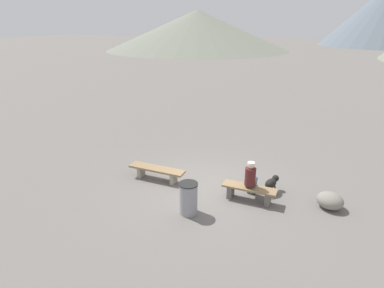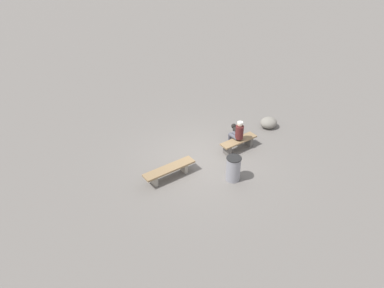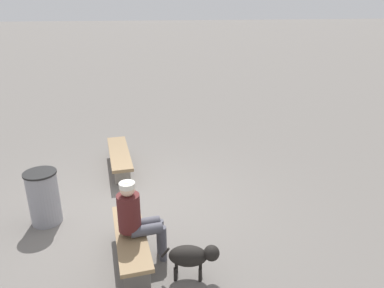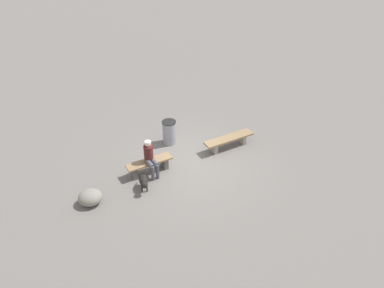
{
  "view_description": "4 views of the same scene",
  "coord_description": "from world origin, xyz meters",
  "px_view_note": "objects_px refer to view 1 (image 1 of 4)",
  "views": [
    {
      "loc": [
        3.08,
        -7.98,
        4.83
      ],
      "look_at": [
        -0.98,
        1.18,
        0.87
      ],
      "focal_mm": 28.76,
      "sensor_mm": 36.0,
      "label": 1
    },
    {
      "loc": [
        -6.57,
        -8.7,
        7.84
      ],
      "look_at": [
        -0.12,
        0.59,
        0.4
      ],
      "focal_mm": 33.82,
      "sensor_mm": 36.0,
      "label": 2
    },
    {
      "loc": [
        5.54,
        -0.45,
        3.3
      ],
      "look_at": [
        -1.36,
        1.34,
        0.55
      ],
      "focal_mm": 32.95,
      "sensor_mm": 36.0,
      "label": 3
    },
    {
      "loc": [
        5.13,
        9.39,
        8.05
      ],
      "look_at": [
        0.02,
        0.04,
        0.83
      ],
      "focal_mm": 36.57,
      "sensor_mm": 36.0,
      "label": 4
    }
  ],
  "objects_px": {
    "boulder": "(330,201)",
    "bench_right": "(249,191)",
    "bench_left": "(157,171)",
    "trash_bin": "(188,198)",
    "dog": "(272,183)",
    "seated_person": "(251,178)"
  },
  "relations": [
    {
      "from": "dog",
      "to": "boulder",
      "type": "distance_m",
      "value": 1.66
    },
    {
      "from": "seated_person",
      "to": "dog",
      "type": "distance_m",
      "value": 0.89
    },
    {
      "from": "seated_person",
      "to": "bench_left",
      "type": "bearing_deg",
      "value": 179.11
    },
    {
      "from": "boulder",
      "to": "bench_left",
      "type": "bearing_deg",
      "value": -174.44
    },
    {
      "from": "seated_person",
      "to": "bench_right",
      "type": "bearing_deg",
      "value": -89.42
    },
    {
      "from": "boulder",
      "to": "trash_bin",
      "type": "bearing_deg",
      "value": -152.6
    },
    {
      "from": "seated_person",
      "to": "dog",
      "type": "xyz_separation_m",
      "value": [
        0.51,
        0.63,
        -0.37
      ]
    },
    {
      "from": "bench_left",
      "to": "boulder",
      "type": "relative_size",
      "value": 2.64
    },
    {
      "from": "bench_right",
      "to": "boulder",
      "type": "distance_m",
      "value": 2.22
    },
    {
      "from": "bench_right",
      "to": "trash_bin",
      "type": "relative_size",
      "value": 1.71
    },
    {
      "from": "dog",
      "to": "boulder",
      "type": "bearing_deg",
      "value": -79.14
    },
    {
      "from": "bench_right",
      "to": "seated_person",
      "type": "distance_m",
      "value": 0.41
    },
    {
      "from": "bench_right",
      "to": "dog",
      "type": "height_order",
      "value": "dog"
    },
    {
      "from": "bench_left",
      "to": "bench_right",
      "type": "height_order",
      "value": "bench_right"
    },
    {
      "from": "boulder",
      "to": "bench_right",
      "type": "bearing_deg",
      "value": -165.75
    },
    {
      "from": "dog",
      "to": "trash_bin",
      "type": "distance_m",
      "value": 2.72
    },
    {
      "from": "bench_left",
      "to": "trash_bin",
      "type": "height_order",
      "value": "trash_bin"
    },
    {
      "from": "dog",
      "to": "trash_bin",
      "type": "height_order",
      "value": "trash_bin"
    },
    {
      "from": "bench_left",
      "to": "dog",
      "type": "height_order",
      "value": "dog"
    },
    {
      "from": "dog",
      "to": "boulder",
      "type": "xyz_separation_m",
      "value": [
        1.65,
        -0.18,
        -0.1
      ]
    },
    {
      "from": "trash_bin",
      "to": "boulder",
      "type": "bearing_deg",
      "value": 27.4
    },
    {
      "from": "bench_left",
      "to": "boulder",
      "type": "bearing_deg",
      "value": 4.77
    }
  ]
}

